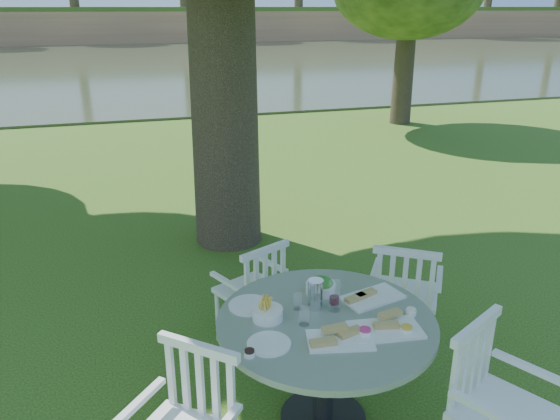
{
  "coord_description": "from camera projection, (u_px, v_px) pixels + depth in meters",
  "views": [
    {
      "loc": [
        -1.31,
        -4.18,
        2.56
      ],
      "look_at": [
        0.0,
        0.2,
        0.85
      ],
      "focal_mm": 35.0,
      "sensor_mm": 36.0,
      "label": 1
    }
  ],
  "objects": [
    {
      "name": "table",
      "position": [
        326.0,
        341.0,
        3.38
      ],
      "size": [
        1.34,
        1.34,
        0.77
      ],
      "color": "black",
      "rests_on": "ground"
    },
    {
      "name": "chair_sw",
      "position": [
        190.0,
        420.0,
        2.82
      ],
      "size": [
        0.66,
        0.65,
        0.95
      ],
      "rotation": [
        0.0,
        0.0,
        -0.73
      ],
      "color": "white",
      "rests_on": "ground"
    },
    {
      "name": "ground",
      "position": [
        286.0,
        304.0,
        5.0
      ],
      "size": [
        140.0,
        140.0,
        0.0
      ],
      "primitive_type": "plane",
      "color": "#20420D",
      "rests_on": "ground"
    },
    {
      "name": "tableware",
      "position": [
        320.0,
        309.0,
        3.36
      ],
      "size": [
        1.17,
        0.81,
        0.2
      ],
      "color": "white",
      "rests_on": "table"
    },
    {
      "name": "chair_nw",
      "position": [
        257.0,
        287.0,
        4.21
      ],
      "size": [
        0.59,
        0.57,
        0.89
      ],
      "rotation": [
        0.0,
        0.0,
        -2.71
      ],
      "color": "white",
      "rests_on": "ground"
    },
    {
      "name": "river",
      "position": [
        141.0,
        64.0,
        25.63
      ],
      "size": [
        100.0,
        28.0,
        0.12
      ],
      "primitive_type": "cube",
      "color": "#323B22",
      "rests_on": "ground"
    },
    {
      "name": "chair_ne",
      "position": [
        404.0,
        292.0,
        4.08
      ],
      "size": [
        0.65,
        0.64,
        0.95
      ],
      "rotation": [
        0.0,
        0.0,
        -3.74
      ],
      "color": "white",
      "rests_on": "ground"
    },
    {
      "name": "chair_se",
      "position": [
        489.0,
        395.0,
        2.96
      ],
      "size": [
        0.66,
        0.64,
        0.98
      ],
      "rotation": [
        0.0,
        0.0,
        0.49
      ],
      "color": "white",
      "rests_on": "ground"
    }
  ]
}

